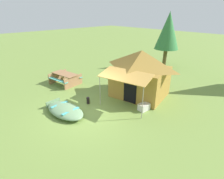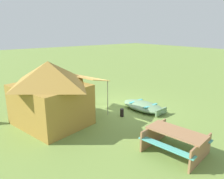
{
  "view_description": "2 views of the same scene",
  "coord_description": "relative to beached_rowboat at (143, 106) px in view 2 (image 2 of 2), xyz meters",
  "views": [
    {
      "loc": [
        6.31,
        -4.51,
        4.72
      ],
      "look_at": [
        -0.04,
        1.65,
        0.76
      ],
      "focal_mm": 28.41,
      "sensor_mm": 36.0,
      "label": 1
    },
    {
      "loc": [
        -7.99,
        6.8,
        3.95
      ],
      "look_at": [
        -0.46,
        0.88,
        1.29
      ],
      "focal_mm": 34.84,
      "sensor_mm": 36.0,
      "label": 2
    }
  ],
  "objects": [
    {
      "name": "ground_plane",
      "position": [
        0.79,
        0.89,
        -0.19
      ],
      "size": [
        80.0,
        80.0,
        0.0
      ],
      "primitive_type": "plane",
      "color": "olive"
    },
    {
      "name": "beached_rowboat",
      "position": [
        0.0,
        0.0,
        0.0
      ],
      "size": [
        2.48,
        1.39,
        0.37
      ],
      "color": "#698D62",
      "rests_on": "ground_plane"
    },
    {
      "name": "canvas_cabin_tent",
      "position": [
        1.27,
        4.33,
        1.21
      ],
      "size": [
        3.62,
        4.2,
        2.72
      ],
      "color": "olive",
      "rests_on": "ground_plane"
    },
    {
      "name": "picnic_table",
      "position": [
        -3.45,
        2.09,
        0.3
      ],
      "size": [
        2.07,
        1.8,
        0.76
      ],
      "color": "#9C6E47",
      "rests_on": "ground_plane"
    },
    {
      "name": "cooler_box",
      "position": [
        2.54,
        3.1,
        -0.02
      ],
      "size": [
        0.45,
        0.6,
        0.34
      ],
      "primitive_type": "cube",
      "rotation": [
        0.0,
        0.0,
        1.47
      ],
      "color": "silver",
      "rests_on": "ground_plane"
    },
    {
      "name": "fuel_can",
      "position": [
        -0.01,
        1.45,
        -0.01
      ],
      "size": [
        0.24,
        0.24,
        0.38
      ],
      "primitive_type": "cylinder",
      "rotation": [
        0.0,
        0.0,
        1.0
      ],
      "color": "black",
      "rests_on": "ground_plane"
    }
  ]
}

